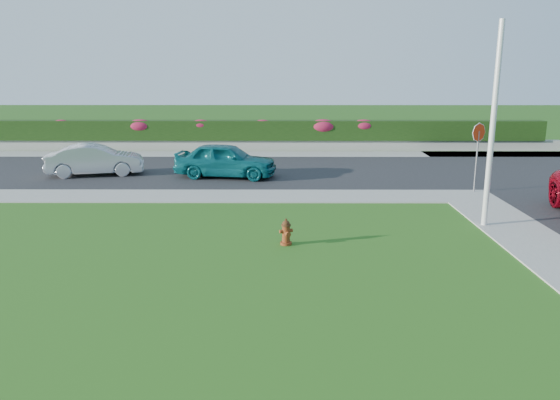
{
  "coord_description": "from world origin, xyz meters",
  "views": [
    {
      "loc": [
        0.2,
        -10.45,
        4.59
      ],
      "look_at": [
        0.14,
        4.76,
        0.9
      ],
      "focal_mm": 35.0,
      "sensor_mm": 36.0,
      "label": 1
    }
  ],
  "objects_px": {
    "sedan_teal": "(226,160)",
    "sedan_silver": "(95,160)",
    "fire_hydrant": "(286,232)",
    "utility_pole": "(493,127)",
    "stop_sign": "(478,141)"
  },
  "relations": [
    {
      "from": "sedan_teal",
      "to": "sedan_silver",
      "type": "distance_m",
      "value": 5.74
    },
    {
      "from": "sedan_teal",
      "to": "sedan_silver",
      "type": "bearing_deg",
      "value": 94.6
    },
    {
      "from": "sedan_silver",
      "to": "stop_sign",
      "type": "xyz_separation_m",
      "value": [
        15.4,
        -3.22,
        1.25
      ]
    },
    {
      "from": "stop_sign",
      "to": "fire_hydrant",
      "type": "bearing_deg",
      "value": -148.47
    },
    {
      "from": "sedan_silver",
      "to": "stop_sign",
      "type": "height_order",
      "value": "stop_sign"
    },
    {
      "from": "sedan_teal",
      "to": "utility_pole",
      "type": "xyz_separation_m",
      "value": [
        8.43,
        -7.3,
        2.18
      ]
    },
    {
      "from": "fire_hydrant",
      "to": "sedan_teal",
      "type": "bearing_deg",
      "value": 84.76
    },
    {
      "from": "sedan_teal",
      "to": "stop_sign",
      "type": "height_order",
      "value": "stop_sign"
    },
    {
      "from": "fire_hydrant",
      "to": "sedan_silver",
      "type": "bearing_deg",
      "value": 110.14
    },
    {
      "from": "sedan_teal",
      "to": "utility_pole",
      "type": "distance_m",
      "value": 11.36
    },
    {
      "from": "fire_hydrant",
      "to": "utility_pole",
      "type": "bearing_deg",
      "value": -3.87
    },
    {
      "from": "utility_pole",
      "to": "stop_sign",
      "type": "relative_size",
      "value": 2.24
    },
    {
      "from": "utility_pole",
      "to": "stop_sign",
      "type": "height_order",
      "value": "utility_pole"
    },
    {
      "from": "fire_hydrant",
      "to": "sedan_teal",
      "type": "distance_m",
      "value": 9.44
    },
    {
      "from": "utility_pole",
      "to": "stop_sign",
      "type": "distance_m",
      "value": 4.79
    }
  ]
}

